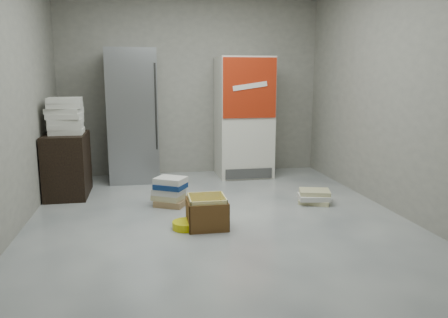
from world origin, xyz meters
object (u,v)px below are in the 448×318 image
Objects in this scene: steel_fridge at (133,116)px; coke_cooler at (244,117)px; cardboard_box at (207,214)px; wood_shelf at (67,165)px; phonebook_stack_main at (170,192)px.

steel_fridge is 1.06× the size of coke_cooler.
cardboard_box is (-0.90, -2.25, -0.77)m from coke_cooler.
cardboard_box is at bearing -44.11° from wood_shelf.
phonebook_stack_main is 1.13× the size of cardboard_box.
cardboard_box is (0.75, -2.26, -0.82)m from steel_fridge.
coke_cooler is at bearing 16.28° from wood_shelf.
steel_fridge reaches higher than coke_cooler.
wood_shelf is at bearing 173.24° from phonebook_stack_main.
coke_cooler is 4.47× the size of cardboard_box.
steel_fridge is 1.65m from coke_cooler.
coke_cooler is at bearing -0.18° from steel_fridge.
cardboard_box is at bearing -71.71° from steel_fridge.
steel_fridge is 2.51m from cardboard_box.
steel_fridge is 4.71× the size of cardboard_box.
coke_cooler is (1.65, -0.01, -0.05)m from steel_fridge.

